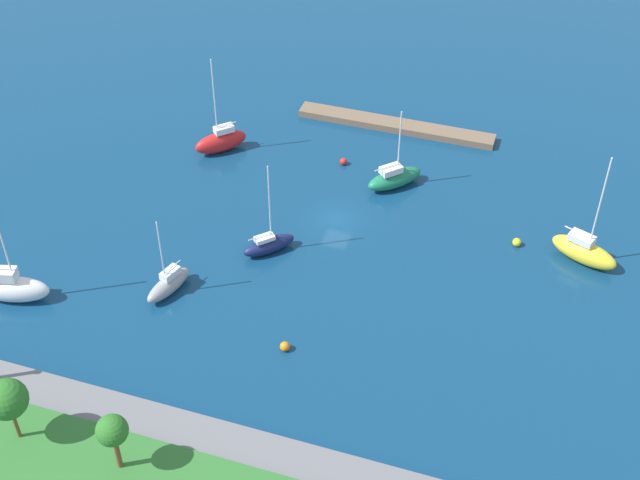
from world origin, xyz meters
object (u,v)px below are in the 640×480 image
object	(u,v)px
sailboat_gray_center_basin	(168,284)
mooring_buoy_red	(343,161)
sailboat_yellow_off_beacon	(584,251)
mooring_buoy_orange	(285,346)
sailboat_green_east_end	(394,178)
park_tree_center	(7,399)
pier_dock	(396,125)
sailboat_navy_far_north	(269,244)
park_tree_west	(112,431)
mooring_buoy_yellow	(517,242)
sailboat_white_near_pier	(13,288)
sailboat_red_inner_mooring	(221,141)

from	to	relation	value
sailboat_gray_center_basin	mooring_buoy_red	xyz separation A→B (m)	(-8.90, -23.16, -0.54)
mooring_buoy_red	sailboat_yellow_off_beacon	bearing A→B (deg)	162.93
mooring_buoy_orange	sailboat_green_east_end	bearing A→B (deg)	-96.68
park_tree_center	mooring_buoy_red	distance (m)	43.50
mooring_buoy_orange	pier_dock	bearing A→B (deg)	-90.61
sailboat_navy_far_north	sailboat_gray_center_basin	xyz separation A→B (m)	(6.41, 7.72, 0.04)
park_tree_west	mooring_buoy_yellow	xyz separation A→B (m)	(-22.82, -34.12, -4.82)
park_tree_west	mooring_buoy_red	bearing A→B (deg)	-95.08
park_tree_west	sailboat_yellow_off_beacon	world-z (taller)	sailboat_yellow_off_beacon
pier_dock	sailboat_white_near_pier	bearing A→B (deg)	56.07
sailboat_navy_far_north	mooring_buoy_red	xyz separation A→B (m)	(-2.49, -15.44, -0.50)
mooring_buoy_yellow	sailboat_green_east_end	bearing A→B (deg)	-22.34
sailboat_green_east_end	sailboat_navy_far_north	bearing A→B (deg)	-168.18
pier_dock	sailboat_yellow_off_beacon	distance (m)	27.00
pier_dock	sailboat_navy_far_north	xyz separation A→B (m)	(5.94, 23.84, 0.49)
sailboat_yellow_off_beacon	mooring_buoy_orange	bearing A→B (deg)	-118.34
park_tree_center	sailboat_white_near_pier	xyz separation A→B (m)	(9.33, -13.33, -4.05)
park_tree_center	mooring_buoy_red	xyz separation A→B (m)	(-11.84, -41.55, -5.06)
sailboat_gray_center_basin	mooring_buoy_red	world-z (taller)	sailboat_gray_center_basin
sailboat_white_near_pier	mooring_buoy_red	world-z (taller)	sailboat_white_near_pier
pier_dock	sailboat_yellow_off_beacon	world-z (taller)	sailboat_yellow_off_beacon
pier_dock	park_tree_west	world-z (taller)	park_tree_west
sailboat_green_east_end	sailboat_gray_center_basin	size ratio (longest dim) A/B	1.08
sailboat_yellow_off_beacon	mooring_buoy_yellow	xyz separation A→B (m)	(5.99, -0.26, -0.77)
park_tree_west	sailboat_gray_center_basin	bearing A→B (deg)	-74.22
sailboat_white_near_pier	mooring_buoy_orange	xyz separation A→B (m)	(-24.26, -1.71, -0.98)
sailboat_white_near_pier	sailboat_red_inner_mooring	distance (m)	27.79
sailboat_yellow_off_beacon	sailboat_navy_far_north	size ratio (longest dim) A/B	1.21
sailboat_white_near_pier	park_tree_west	bearing A→B (deg)	-52.25
mooring_buoy_red	mooring_buoy_yellow	bearing A→B (deg)	158.71
mooring_buoy_orange	sailboat_gray_center_basin	bearing A→B (deg)	-15.60
park_tree_center	mooring_buoy_red	world-z (taller)	park_tree_center
pier_dock	mooring_buoy_red	xyz separation A→B (m)	(3.46, 8.40, -0.01)
sailboat_navy_far_north	mooring_buoy_red	distance (m)	15.65
pier_dock	sailboat_green_east_end	bearing A→B (deg)	103.46
pier_dock	mooring_buoy_yellow	size ratio (longest dim) A/B	27.11
sailboat_green_east_end	sailboat_white_near_pier	distance (m)	37.70
sailboat_yellow_off_beacon	pier_dock	bearing A→B (deg)	164.54
sailboat_yellow_off_beacon	mooring_buoy_orange	size ratio (longest dim) A/B	14.05
sailboat_yellow_off_beacon	mooring_buoy_yellow	size ratio (longest dim) A/B	14.32
sailboat_yellow_off_beacon	mooring_buoy_yellow	bearing A→B (deg)	-161.30
pier_dock	mooring_buoy_yellow	distance (m)	22.29
sailboat_navy_far_north	mooring_buoy_yellow	xyz separation A→B (m)	(-21.62, -7.99, -0.47)
park_tree_west	sailboat_green_east_end	xyz separation A→B (m)	(-9.65, -39.53, -4.18)
sailboat_green_east_end	mooring_buoy_yellow	xyz separation A→B (m)	(-13.17, 5.41, -0.64)
sailboat_green_east_end	mooring_buoy_orange	size ratio (longest dim) A/B	10.56
sailboat_white_near_pier	sailboat_gray_center_basin	world-z (taller)	sailboat_white_near_pier
mooring_buoy_red	sailboat_green_east_end	bearing A→B (deg)	161.10
sailboat_yellow_off_beacon	sailboat_red_inner_mooring	bearing A→B (deg)	-167.88
park_tree_west	mooring_buoy_orange	distance (m)	17.20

